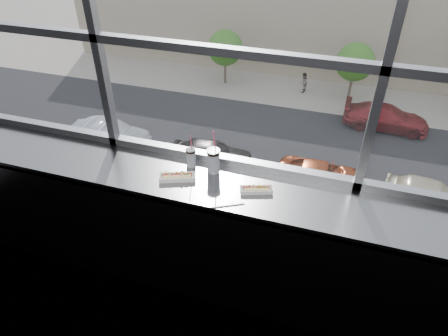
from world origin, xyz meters
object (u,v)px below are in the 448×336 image
(soda_cup_left, at_px, (191,156))
(loose_straw, at_px, (228,206))
(soda_cup_right, at_px, (213,160))
(pedestrian_b, at_px, (304,81))
(car_far_b, at_px, (387,114))
(tree_left, at_px, (225,48))
(hotdog_tray_right, at_px, (256,189))
(car_near_c, at_px, (323,173))
(wrapper, at_px, (166,174))
(tree_center, at_px, (355,62))
(hotdog_tray_left, at_px, (177,177))
(car_near_a, at_px, (107,131))
(car_near_b, at_px, (211,150))
(car_near_d, at_px, (432,190))

(soda_cup_left, xyz_separation_m, loose_straw, (0.42, -0.37, -0.08))
(soda_cup_right, bearing_deg, pedestrian_b, 94.79)
(car_far_b, relative_size, tree_left, 1.46)
(hotdog_tray_right, bearing_deg, car_near_c, 70.27)
(wrapper, height_order, tree_center, wrapper)
(car_near_c, height_order, pedestrian_b, pedestrian_b)
(loose_straw, bearing_deg, hotdog_tray_left, 130.83)
(hotdog_tray_right, bearing_deg, car_near_a, 110.12)
(soda_cup_right, bearing_deg, car_near_c, 87.99)
(car_near_a, bearing_deg, soda_cup_left, -146.20)
(hotdog_tray_left, xyz_separation_m, pedestrian_b, (-2.15, 28.52, -11.12))
(car_far_b, height_order, car_near_c, car_far_b)
(tree_left, height_order, tree_center, tree_left)
(car_near_b, bearing_deg, tree_center, -36.70)
(loose_straw, bearing_deg, car_near_d, 42.27)
(soda_cup_left, relative_size, tree_center, 0.06)
(hotdog_tray_right, distance_m, soda_cup_right, 0.41)
(wrapper, bearing_deg, pedestrian_b, 94.10)
(car_near_a, xyz_separation_m, tree_center, (14.16, 12.00, 1.85))
(car_near_a, bearing_deg, hotdog_tray_right, -145.26)
(hotdog_tray_right, distance_m, soda_cup_left, 0.59)
(soda_cup_left, height_order, tree_center, soda_cup_left)
(car_near_a, relative_size, car_near_d, 1.10)
(tree_left, bearing_deg, soda_cup_right, -72.37)
(pedestrian_b, bearing_deg, car_near_d, 34.62)
(hotdog_tray_left, relative_size, wrapper, 2.69)
(soda_cup_left, height_order, car_near_b, soda_cup_left)
(soda_cup_right, bearing_deg, tree_left, 107.63)
(loose_straw, bearing_deg, hotdog_tray_right, 27.26)
(loose_straw, height_order, car_near_a, loose_straw)
(hotdog_tray_left, xyz_separation_m, soda_cup_left, (0.03, 0.20, 0.06))
(car_near_d, relative_size, pedestrian_b, 3.22)
(soda_cup_left, distance_m, loose_straw, 0.57)
(car_near_a, bearing_deg, car_far_b, -69.00)
(hotdog_tray_right, relative_size, car_near_d, 0.04)
(hotdog_tray_right, bearing_deg, loose_straw, -143.51)
(car_near_b, bearing_deg, soda_cup_left, -165.95)
(car_far_b, distance_m, tree_left, 13.61)
(tree_center, bearing_deg, car_near_c, -93.31)
(hotdog_tray_left, distance_m, car_far_b, 27.00)
(hotdog_tray_left, xyz_separation_m, car_near_a, (-12.67, 16.32, -10.93))
(soda_cup_left, bearing_deg, pedestrian_b, 94.40)
(wrapper, relative_size, tree_left, 0.02)
(car_near_a, xyz_separation_m, car_near_b, (6.93, 0.00, -0.03))
(hotdog_tray_right, height_order, soda_cup_left, soda_cup_left)
(car_near_d, bearing_deg, car_near_c, 96.65)
(tree_center, bearing_deg, wrapper, -93.22)
(pedestrian_b, bearing_deg, soda_cup_left, 4.40)
(loose_straw, bearing_deg, tree_center, 59.64)
(hotdog_tray_right, relative_size, tree_left, 0.05)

